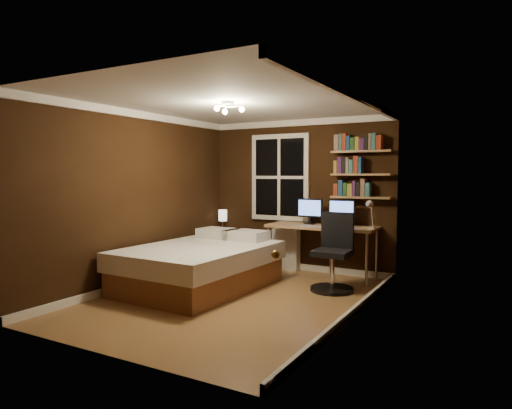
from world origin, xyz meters
The scene contains 24 objects.
floor centered at (0.00, 0.00, 0.00)m, with size 4.20×4.20×0.00m, color olive.
wall_back centered at (0.00, 2.10, 1.25)m, with size 3.20×0.04×2.50m, color black.
wall_left centered at (-1.60, 0.00, 1.25)m, with size 0.04×4.20×2.50m, color black.
wall_right centered at (1.60, 0.00, 1.25)m, with size 0.04×4.20×2.50m, color black.
ceiling centered at (0.00, 0.00, 2.50)m, with size 3.20×4.20×0.02m, color white.
window centered at (-0.35, 2.06, 1.55)m, with size 1.06×0.06×1.46m, color white.
door centered at (1.59, -1.55, 1.02)m, with size 0.03×0.82×2.05m, color black, non-canonical shape.
door_knob centered at (1.55, -1.85, 1.00)m, with size 0.06×0.06×0.06m, color gold.
ceiling_fixture centered at (0.00, -0.10, 2.40)m, with size 0.44×0.44×0.18m, color beige, non-canonical shape.
bookshelf_lower centered at (1.08, 1.98, 1.25)m, with size 0.92×0.22×0.03m, color tan.
books_row_lower centered at (1.08, 1.98, 1.38)m, with size 0.48×0.16×0.23m, color #98351B, non-canonical shape.
bookshelf_middle centered at (1.08, 1.98, 1.60)m, with size 0.92×0.22×0.03m, color tan.
books_row_middle centered at (1.08, 1.98, 1.73)m, with size 0.42×0.16×0.23m, color navy, non-canonical shape.
bookshelf_upper centered at (1.08, 1.98, 1.95)m, with size 0.92×0.22×0.03m, color tan.
books_row_upper centered at (1.08, 1.98, 2.08)m, with size 0.66×0.16×0.23m, color #214E25, non-canonical shape.
bed centered at (-0.70, 0.26, 0.32)m, with size 1.66×2.25×0.75m.
nightstand centered at (-1.37, 1.85, 0.27)m, with size 0.43×0.43×0.54m, color brown.
bedside_lamp centered at (-1.37, 1.85, 0.76)m, with size 0.15×0.15×0.43m, color beige, non-canonical shape.
radiator centered at (-0.19, 1.98, 0.34)m, with size 0.46×0.16×0.69m, color beige.
desk centered at (0.53, 1.76, 0.75)m, with size 1.70×0.64×0.81m.
monitor_left centered at (0.29, 1.85, 1.01)m, with size 0.42×0.12×0.41m, color black, non-canonical shape.
monitor_right centered at (0.82, 1.85, 1.01)m, with size 0.42×0.12×0.41m, color black, non-canonical shape.
desk_lamp centered at (1.32, 1.66, 1.03)m, with size 0.14×0.32×0.44m, color silver, non-canonical shape.
office_chair centered at (0.98, 1.06, 0.42)m, with size 0.59×0.59×1.07m.
Camera 1 is at (3.09, -4.90, 1.61)m, focal length 32.00 mm.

